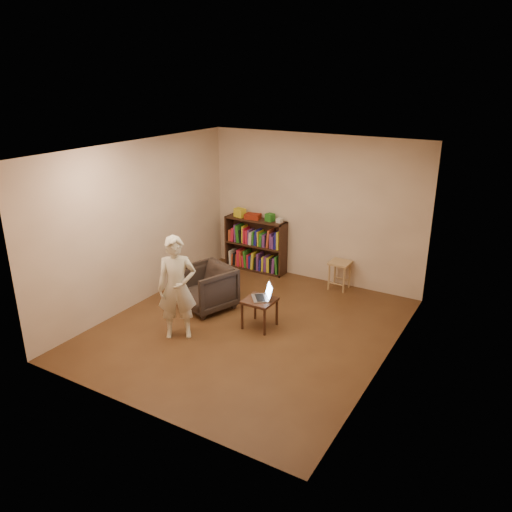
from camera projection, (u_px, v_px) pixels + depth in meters
The scene contains 15 objects.
floor at pixel (248, 328), 7.36m from camera, with size 4.50×4.50×0.00m, color #482A17.
ceiling at pixel (247, 150), 6.47m from camera, with size 4.50×4.50×0.00m, color silver.
wall_back at pixel (314, 209), 8.74m from camera, with size 4.00×4.00×0.00m, color beige.
wall_left at pixel (139, 224), 7.86m from camera, with size 4.50×4.50×0.00m, color beige.
wall_right at pixel (390, 272), 5.97m from camera, with size 4.50×4.50×0.00m, color beige.
bookshelf at pixel (256, 247), 9.43m from camera, with size 1.20×0.30×1.00m.
box_yellow at pixel (240, 213), 9.35m from camera, with size 0.20×0.14×0.16m, color gold.
red_cloth at pixel (253, 216), 9.23m from camera, with size 0.28×0.20×0.09m, color maroon.
box_green at pixel (270, 217), 9.08m from camera, with size 0.14×0.14×0.14m, color #246D1D.
box_white at pixel (279, 221), 8.99m from camera, with size 0.10×0.10×0.08m, color beige.
stool at pixel (340, 267), 8.58m from camera, with size 0.34×0.34×0.50m.
armchair at pixel (207, 288), 7.88m from camera, with size 0.75×0.77×0.70m, color black.
side_table at pixel (260, 304), 7.28m from camera, with size 0.43×0.43×0.44m.
laptop at pixel (264, 295), 7.27m from camera, with size 0.41×0.42×0.23m.
person at pixel (177, 288), 6.90m from camera, with size 0.54×0.36×1.49m, color beige.
Camera 1 is at (3.41, -5.59, 3.53)m, focal length 35.00 mm.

